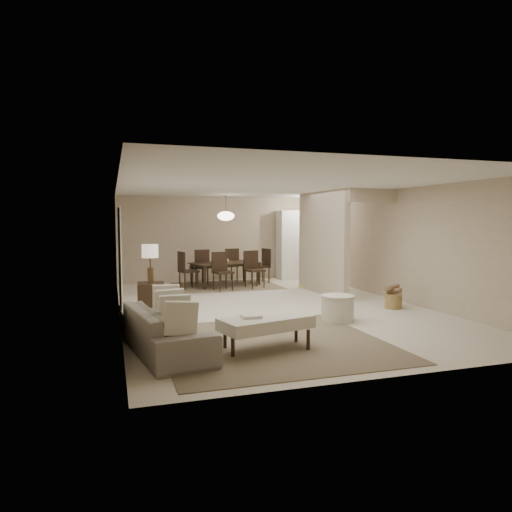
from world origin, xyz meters
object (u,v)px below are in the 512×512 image
object	(u,v)px
side_table	(151,297)
wicker_basket	(393,301)
pantry_cabinet	(297,245)
sofa	(165,330)
dining_table	(226,274)
round_pouf	(338,308)
ottoman_bench	(266,323)

from	to	relation	value
side_table	wicker_basket	distance (m)	4.92
pantry_cabinet	wicker_basket	world-z (taller)	pantry_cabinet
sofa	dining_table	distance (m)	6.36
pantry_cabinet	wicker_basket	xyz separation A→B (m)	(0.00, -5.10, -0.90)
sofa	round_pouf	xyz separation A→B (m)	(3.15, 1.02, -0.07)
dining_table	wicker_basket	bearing A→B (deg)	-72.75
ottoman_bench	side_table	bearing A→B (deg)	97.07
pantry_cabinet	side_table	bearing A→B (deg)	-140.97
ottoman_bench	wicker_basket	size ratio (longest dim) A/B	4.07
side_table	round_pouf	world-z (taller)	side_table
dining_table	round_pouf	bearing A→B (deg)	-93.89
ottoman_bench	dining_table	distance (m)	6.30
pantry_cabinet	round_pouf	world-z (taller)	pantry_cabinet
sofa	round_pouf	distance (m)	3.31
pantry_cabinet	sofa	xyz separation A→B (m)	(-4.80, -6.85, -0.75)
pantry_cabinet	ottoman_bench	distance (m)	7.97
pantry_cabinet	wicker_basket	distance (m)	5.18
sofa	ottoman_bench	size ratio (longest dim) A/B	1.49
wicker_basket	dining_table	distance (m)	4.86
side_table	pantry_cabinet	bearing A→B (deg)	39.03
round_pouf	wicker_basket	distance (m)	1.81
side_table	wicker_basket	world-z (taller)	side_table
sofa	side_table	size ratio (longest dim) A/B	3.70
side_table	sofa	bearing A→B (deg)	-90.95
wicker_basket	ottoman_bench	bearing A→B (deg)	-149.28
wicker_basket	sofa	bearing A→B (deg)	-159.96
ottoman_bench	side_table	distance (m)	3.55
pantry_cabinet	wicker_basket	size ratio (longest dim) A/B	6.12
wicker_basket	round_pouf	bearing A→B (deg)	-156.24
pantry_cabinet	ottoman_bench	bearing A→B (deg)	-115.75
pantry_cabinet	sofa	distance (m)	8.40
sofa	dining_table	bearing A→B (deg)	-30.81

